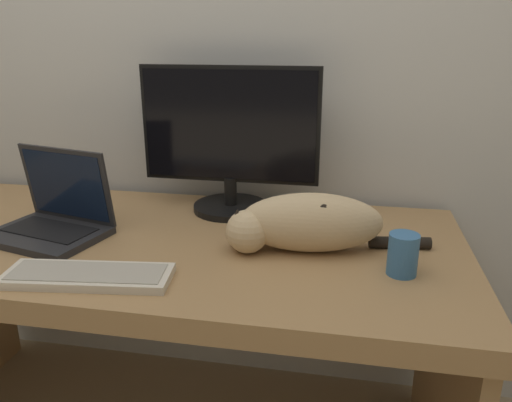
{
  "coord_description": "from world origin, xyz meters",
  "views": [
    {
      "loc": [
        0.51,
        -0.83,
        1.26
      ],
      "look_at": [
        0.29,
        0.35,
        0.85
      ],
      "focal_mm": 35.0,
      "sensor_mm": 36.0,
      "label": 1
    }
  ],
  "objects_px": {
    "external_keyboard": "(88,276)",
    "coffee_mug": "(403,254)",
    "laptop": "(53,219)",
    "cat": "(304,222)",
    "monitor": "(230,141)"
  },
  "relations": [
    {
      "from": "cat",
      "to": "monitor",
      "type": "bearing_deg",
      "value": 125.7
    },
    {
      "from": "monitor",
      "to": "external_keyboard",
      "type": "distance_m",
      "value": 0.61
    },
    {
      "from": "cat",
      "to": "coffee_mug",
      "type": "bearing_deg",
      "value": -28.79
    },
    {
      "from": "laptop",
      "to": "coffee_mug",
      "type": "xyz_separation_m",
      "value": [
        0.95,
        -0.07,
        0.0
      ]
    },
    {
      "from": "external_keyboard",
      "to": "coffee_mug",
      "type": "relative_size",
      "value": 3.92
    },
    {
      "from": "external_keyboard",
      "to": "laptop",
      "type": "bearing_deg",
      "value": 127.25
    },
    {
      "from": "laptop",
      "to": "external_keyboard",
      "type": "distance_m",
      "value": 0.33
    },
    {
      "from": "monitor",
      "to": "laptop",
      "type": "height_order",
      "value": "monitor"
    },
    {
      "from": "external_keyboard",
      "to": "coffee_mug",
      "type": "bearing_deg",
      "value": 6.08
    },
    {
      "from": "laptop",
      "to": "coffee_mug",
      "type": "relative_size",
      "value": 3.47
    },
    {
      "from": "external_keyboard",
      "to": "cat",
      "type": "height_order",
      "value": "cat"
    },
    {
      "from": "monitor",
      "to": "cat",
      "type": "distance_m",
      "value": 0.41
    },
    {
      "from": "external_keyboard",
      "to": "cat",
      "type": "xyz_separation_m",
      "value": [
        0.47,
        0.26,
        0.07
      ]
    },
    {
      "from": "monitor",
      "to": "laptop",
      "type": "bearing_deg",
      "value": -146.34
    },
    {
      "from": "monitor",
      "to": "laptop",
      "type": "xyz_separation_m",
      "value": [
        -0.44,
        -0.3,
        -0.18
      ]
    }
  ]
}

